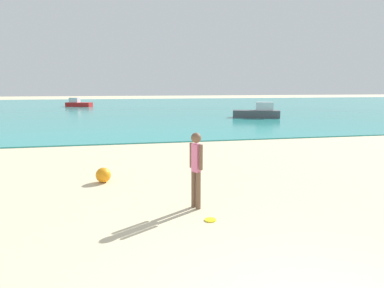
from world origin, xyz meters
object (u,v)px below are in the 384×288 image
(boat_near, at_px, (258,112))
(beach_ball, at_px, (103,175))
(person_standing, at_px, (196,166))
(boat_far, at_px, (78,104))
(frisbee, at_px, (210,220))

(boat_near, bearing_deg, beach_ball, 75.41)
(person_standing, xyz_separation_m, boat_far, (-7.31, 40.47, -0.51))
(boat_near, distance_m, beach_ball, 21.47)
(person_standing, xyz_separation_m, frisbee, (0.13, -0.78, -0.97))
(boat_far, distance_m, beach_ball, 38.25)
(person_standing, relative_size, beach_ball, 4.00)
(beach_ball, bearing_deg, person_standing, -49.79)
(boat_near, relative_size, boat_far, 1.14)
(person_standing, height_order, beach_ball, person_standing)
(frisbee, relative_size, boat_near, 0.06)
(frisbee, height_order, boat_near, boat_near)
(boat_far, relative_size, beach_ball, 8.47)
(boat_near, bearing_deg, boat_far, -29.38)
(boat_near, height_order, boat_far, boat_near)
(person_standing, relative_size, boat_near, 0.41)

